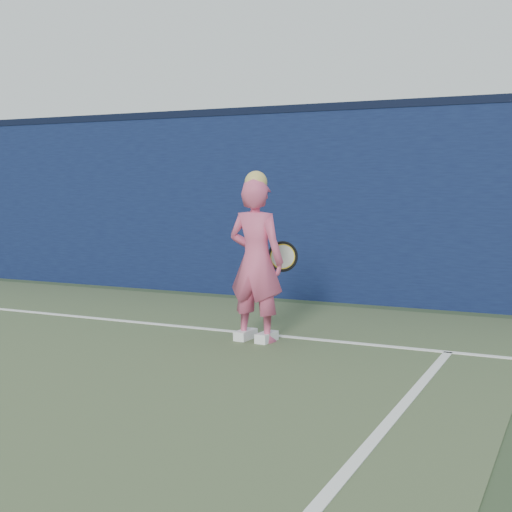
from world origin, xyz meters
The scene contains 4 objects.
backstop_wall centered at (0.00, 6.50, 1.25)m, with size 24.00×0.40×2.50m, color #0C1336.
wall_cap centered at (0.00, 6.50, 2.55)m, with size 24.00×0.42×0.10m, color black.
player centered at (2.98, 3.72, 0.81)m, with size 0.61×0.43×1.68m.
racket centered at (3.02, 4.22, 0.79)m, with size 0.59×0.24×0.32m.
Camera 1 is at (5.91, -2.55, 1.53)m, focal length 50.00 mm.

